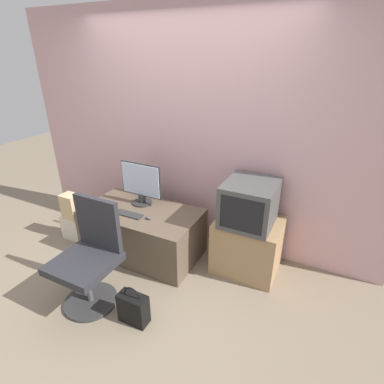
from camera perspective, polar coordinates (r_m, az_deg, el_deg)
The scene contains 12 objects.
ground_plane at distance 3.06m, azimuth -12.88°, elevation -19.49°, with size 12.00×12.00×0.00m, color #7F705B.
wall_back at distance 3.40m, azimuth -0.93°, elevation 11.24°, with size 4.40×0.05×2.60m.
desk at distance 3.47m, azimuth -9.37°, elevation -7.42°, with size 1.29×0.71×0.54m.
side_stand at distance 3.23m, azimuth 10.51°, elevation -9.89°, with size 0.65×0.54×0.58m.
main_monitor at distance 3.38m, azimuth -9.67°, elevation 1.52°, with size 0.51×0.22×0.48m.
keyboard at distance 3.27m, azimuth -11.94°, elevation -4.17°, with size 0.32×0.10×0.01m.
mouse at distance 3.14m, azimuth -8.33°, elevation -4.91°, with size 0.07×0.04×0.03m.
crt_tv at distance 2.96m, azimuth 10.95°, elevation -2.02°, with size 0.49×0.55×0.43m.
office_chair at distance 2.87m, azimuth -18.90°, elevation -11.97°, with size 0.51×0.51×0.98m.
cardboard_box_lower at distance 4.00m, azimuth -21.32°, elevation -6.31°, with size 0.31×0.18×0.29m.
cardboard_box_upper at distance 3.86m, azimuth -22.01°, elevation -2.52°, with size 0.20×0.16×0.30m.
handbag at distance 2.77m, azimuth -11.10°, elevation -20.89°, with size 0.26×0.13×0.37m.
Camera 1 is at (1.51, -1.60, 2.12)m, focal length 28.00 mm.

